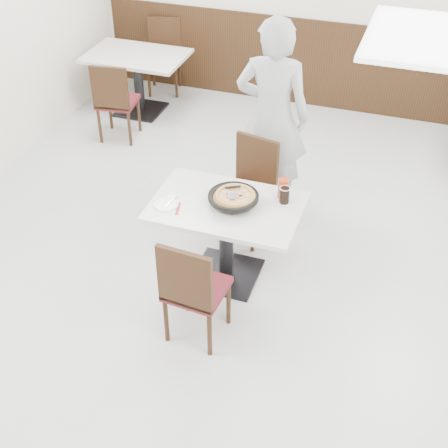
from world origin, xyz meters
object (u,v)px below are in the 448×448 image
(cola_glass, at_px, (284,195))
(bg_chair_left_far, at_px, (164,57))
(chair_far, at_px, (246,192))
(side_plate, at_px, (166,204))
(diner_person, at_px, (272,117))
(bg_table_left, at_px, (139,83))
(chair_near, at_px, (197,286))
(red_cup, at_px, (283,188))
(main_table, at_px, (226,241))
(pizza_pan, at_px, (233,200))
(bg_chair_left_near, at_px, (117,100))
(pizza, at_px, (235,197))

(cola_glass, height_order, bg_chair_left_far, bg_chair_left_far)
(chair_far, bearing_deg, side_plate, 73.21)
(diner_person, height_order, bg_table_left, diner_person)
(side_plate, height_order, cola_glass, cola_glass)
(chair_near, bearing_deg, red_cup, 72.33)
(main_table, distance_m, pizza_pan, 0.42)
(cola_glass, bearing_deg, pizza_pan, -157.30)
(bg_table_left, bearing_deg, chair_near, -58.45)
(side_plate, relative_size, bg_chair_left_near, 0.21)
(cola_glass, relative_size, bg_chair_left_far, 0.14)
(pizza_pan, relative_size, side_plate, 1.83)
(side_plate, bearing_deg, bg_chair_left_far, 113.86)
(chair_far, relative_size, side_plate, 4.84)
(pizza_pan, height_order, bg_chair_left_far, bg_chair_left_far)
(chair_near, height_order, bg_chair_left_far, same)
(pizza, height_order, bg_chair_left_near, bg_chair_left_near)
(main_table, bearing_deg, pizza, 31.61)
(bg_table_left, bearing_deg, bg_chair_left_near, -84.54)
(pizza, distance_m, bg_chair_left_far, 3.84)
(chair_far, xyz_separation_m, bg_chair_left_far, (-1.96, 2.67, 0.00))
(pizza_pan, bearing_deg, side_plate, -159.19)
(red_cup, xyz_separation_m, bg_chair_left_far, (-2.37, 3.02, -0.35))
(chair_near, xyz_separation_m, cola_glass, (0.42, 0.89, 0.34))
(cola_glass, xyz_separation_m, bg_chair_left_near, (-2.41, 1.76, -0.34))
(chair_near, bearing_deg, chair_far, 95.44)
(pizza_pan, distance_m, red_cup, 0.42)
(pizza, distance_m, bg_table_left, 3.38)
(main_table, bearing_deg, side_plate, -160.16)
(diner_person, height_order, bg_chair_left_far, diner_person)
(cola_glass, distance_m, bg_chair_left_near, 3.00)
(chair_near, height_order, chair_far, same)
(bg_chair_left_near, bearing_deg, bg_chair_left_far, 82.15)
(pizza, bearing_deg, bg_chair_left_near, 136.87)
(bg_chair_left_near, relative_size, bg_chair_left_far, 1.00)
(diner_person, bearing_deg, side_plate, 65.56)
(chair_far, height_order, bg_table_left, chair_far)
(chair_far, relative_size, diner_person, 0.50)
(chair_near, xyz_separation_m, diner_person, (0.04, 1.91, 0.48))
(bg_chair_left_far, bearing_deg, main_table, 106.11)
(cola_glass, bearing_deg, diner_person, 110.72)
(cola_glass, height_order, bg_table_left, cola_glass)
(chair_far, bearing_deg, diner_person, -83.21)
(main_table, bearing_deg, diner_person, 87.99)
(chair_near, bearing_deg, side_plate, 135.02)
(side_plate, xyz_separation_m, bg_table_left, (-1.59, 2.81, -0.38))
(pizza_pan, bearing_deg, chair_far, 96.54)
(red_cup, relative_size, diner_person, 0.08)
(side_plate, xyz_separation_m, bg_chair_left_far, (-1.52, 3.44, -0.28))
(red_cup, xyz_separation_m, bg_chair_left_near, (-2.38, 1.69, -0.35))
(bg_chair_left_near, xyz_separation_m, bg_chair_left_far, (0.00, 1.33, 0.00))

